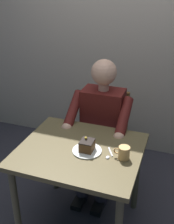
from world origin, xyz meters
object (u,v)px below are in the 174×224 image
object	(u,v)px
chair	(105,133)
dessert_spoon	(109,155)
dining_table	(80,160)
cake_slice	(87,145)
seated_person	(100,127)
coffee_cup	(124,153)

from	to	relation	value
chair	dessert_spoon	size ratio (longest dim) A/B	6.38
dining_table	cake_slice	distance (m)	0.16
dining_table	seated_person	world-z (taller)	seated_person
coffee_cup	chair	bearing A→B (deg)	-64.57
cake_slice	dessert_spoon	size ratio (longest dim) A/B	0.75
seated_person	cake_slice	world-z (taller)	seated_person
chair	coffee_cup	xyz separation A→B (m)	(-0.32, 0.67, 0.29)
seated_person	dessert_spoon	bearing A→B (deg)	113.52
coffee_cup	dessert_spoon	distance (m)	0.11
chair	cake_slice	xyz separation A→B (m)	(-0.06, 0.67, 0.29)
cake_slice	coffee_cup	bearing A→B (deg)	-179.57
dessert_spoon	seated_person	bearing A→B (deg)	-66.48
dining_table	cake_slice	xyz separation A→B (m)	(-0.06, 0.01, 0.15)
cake_slice	dessert_spoon	xyz separation A→B (m)	(-0.16, -0.00, -0.05)
dessert_spoon	cake_slice	bearing A→B (deg)	1.77
coffee_cup	dessert_spoon	xyz separation A→B (m)	(0.10, -0.00, -0.04)
cake_slice	dessert_spoon	distance (m)	0.17
dining_table	dessert_spoon	xyz separation A→B (m)	(-0.22, 0.01, 0.10)
coffee_cup	cake_slice	bearing A→B (deg)	0.43
seated_person	cake_slice	size ratio (longest dim) A/B	11.88
cake_slice	coffee_cup	distance (m)	0.26
coffee_cup	dining_table	bearing A→B (deg)	-2.01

